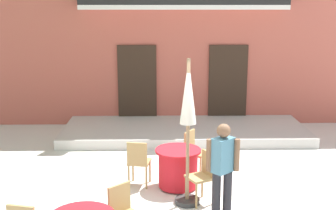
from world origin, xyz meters
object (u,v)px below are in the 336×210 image
at_px(cafe_table_middle, 178,168).
at_px(pedestrian_near_entrance, 223,166).
at_px(cafe_chair_middle_1, 203,173).
at_px(cafe_chair_middle_0, 138,160).
at_px(cafe_chair_middle_2, 194,149).
at_px(cafe_umbrella, 188,111).

distance_m(cafe_table_middle, pedestrian_near_entrance, 1.51).
distance_m(cafe_table_middle, cafe_chair_middle_1, 0.77).
xyz_separation_m(cafe_chair_middle_0, pedestrian_near_entrance, (1.40, -1.32, 0.37)).
relative_size(cafe_chair_middle_0, cafe_chair_middle_2, 1.00).
xyz_separation_m(cafe_chair_middle_2, cafe_umbrella, (-0.22, -1.35, 1.14)).
xyz_separation_m(cafe_chair_middle_1, pedestrian_near_entrance, (0.24, -0.63, 0.37)).
relative_size(cafe_chair_middle_2, cafe_umbrella, 0.36).
bearing_deg(cafe_umbrella, cafe_table_middle, 100.86).
xyz_separation_m(cafe_chair_middle_0, cafe_chair_middle_1, (1.16, -0.69, 0.00)).
distance_m(cafe_table_middle, cafe_chair_middle_0, 0.77).
bearing_deg(cafe_chair_middle_1, cafe_chair_middle_2, 92.77).
bearing_deg(cafe_umbrella, cafe_chair_middle_0, 139.93).
height_order(cafe_chair_middle_0, pedestrian_near_entrance, pedestrian_near_entrance).
distance_m(cafe_chair_middle_2, pedestrian_near_entrance, 1.99).
bearing_deg(cafe_table_middle, cafe_umbrella, -79.14).
xyz_separation_m(cafe_table_middle, cafe_chair_middle_0, (-0.75, 0.06, 0.14)).
bearing_deg(cafe_chair_middle_2, cafe_chair_middle_0, -151.05).
bearing_deg(pedestrian_near_entrance, cafe_chair_middle_2, 98.79).
bearing_deg(cafe_chair_middle_2, cafe_chair_middle_1, -87.23).
bearing_deg(cafe_chair_middle_2, cafe_umbrella, -99.20).
height_order(cafe_chair_middle_1, cafe_umbrella, cafe_umbrella).
bearing_deg(cafe_umbrella, cafe_chair_middle_1, 10.82).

